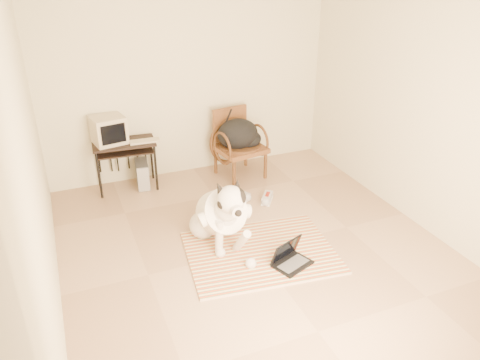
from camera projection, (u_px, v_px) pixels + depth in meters
floor at (255, 249)px, 5.08m from camera, size 4.50×4.50×0.00m
wall_back at (189, 78)px, 6.34m from camera, size 4.50×0.00×4.50m
wall_front at (422, 264)px, 2.61m from camera, size 4.50×0.00×4.50m
wall_left at (33, 165)px, 3.79m from camera, size 0.00×4.50×4.50m
wall_right at (422, 108)px, 5.16m from camera, size 0.00×4.50×4.50m
rug at (261, 252)px, 5.01m from camera, size 1.68×1.37×0.02m
dog at (221, 214)px, 5.03m from camera, size 0.61×1.27×0.91m
laptop at (290, 258)px, 4.79m from camera, size 0.45×0.39×0.27m
computer_desk at (125, 149)px, 6.13m from camera, size 0.83×0.50×0.67m
crt_monitor at (109, 130)px, 6.00m from camera, size 0.46×0.44×0.35m
desk_keyboard at (145, 141)px, 6.09m from camera, size 0.39×0.16×0.03m
pc_tower at (142, 174)px, 6.36m from camera, size 0.20×0.39×0.35m
rattan_chair at (238, 144)px, 6.56m from camera, size 0.71×0.69×0.94m
backpack at (240, 135)px, 6.43m from camera, size 0.61×0.47×0.42m
sneaker_left at (240, 195)px, 6.10m from camera, size 0.22×0.29×0.09m
sneaker_right at (267, 198)px, 6.02m from camera, size 0.25×0.28×0.10m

